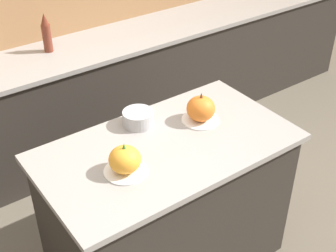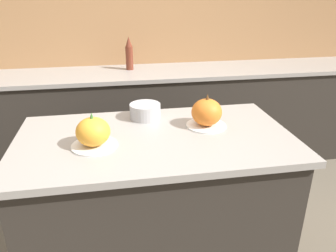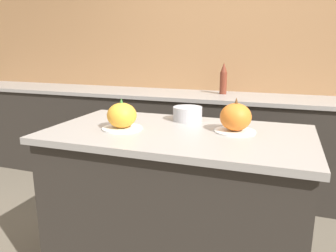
{
  "view_description": "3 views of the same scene",
  "coord_description": "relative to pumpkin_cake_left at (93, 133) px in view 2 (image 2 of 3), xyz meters",
  "views": [
    {
      "loc": [
        -1.18,
        -1.64,
        2.41
      ],
      "look_at": [
        0.03,
        0.03,
        1.02
      ],
      "focal_mm": 50.0,
      "sensor_mm": 36.0,
      "label": 1
    },
    {
      "loc": [
        -0.2,
        -1.49,
        1.63
      ],
      "look_at": [
        0.07,
        0.03,
        0.97
      ],
      "focal_mm": 35.0,
      "sensor_mm": 36.0,
      "label": 2
    },
    {
      "loc": [
        0.52,
        -1.61,
        1.37
      ],
      "look_at": [
        -0.04,
        -0.04,
        0.96
      ],
      "focal_mm": 35.0,
      "sensor_mm": 36.0,
      "label": 3
    }
  ],
  "objects": [
    {
      "name": "pumpkin_cake_left",
      "position": [
        0.0,
        0.0,
        0.0
      ],
      "size": [
        0.22,
        0.22,
        0.17
      ],
      "color": "white",
      "rests_on": "kitchen_island"
    },
    {
      "name": "wall_back",
      "position": [
        0.3,
        1.77,
        0.25
      ],
      "size": [
        8.0,
        0.06,
        2.5
      ],
      "color": "#9E7047",
      "rests_on": "ground_plane"
    },
    {
      "name": "back_counter",
      "position": [
        0.3,
        1.44,
        -0.53
      ],
      "size": [
        6.0,
        0.6,
        0.92
      ],
      "color": "#2D2823",
      "rests_on": "ground_plane"
    },
    {
      "name": "mixing_bowl",
      "position": [
        0.28,
        0.32,
        -0.03
      ],
      "size": [
        0.18,
        0.18,
        0.08
      ],
      "color": "#ADADB2",
      "rests_on": "kitchen_island"
    },
    {
      "name": "kitchen_island",
      "position": [
        0.3,
        0.06,
        -0.53
      ],
      "size": [
        1.4,
        0.77,
        0.93
      ],
      "color": "#2D2823",
      "rests_on": "ground_plane"
    },
    {
      "name": "bottle_tall",
      "position": [
        0.27,
        1.53,
        0.07
      ],
      "size": [
        0.07,
        0.07,
        0.29
      ],
      "color": "maroon",
      "rests_on": "back_counter"
    },
    {
      "name": "pumpkin_cake_right",
      "position": [
        0.59,
        0.14,
        0.01
      ],
      "size": [
        0.22,
        0.22,
        0.18
      ],
      "color": "white",
      "rests_on": "kitchen_island"
    }
  ]
}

